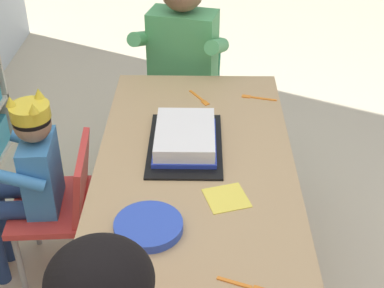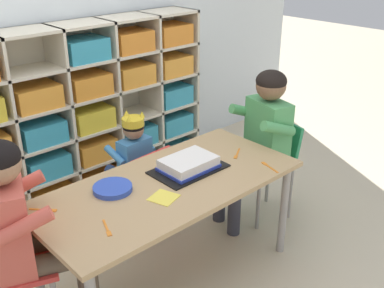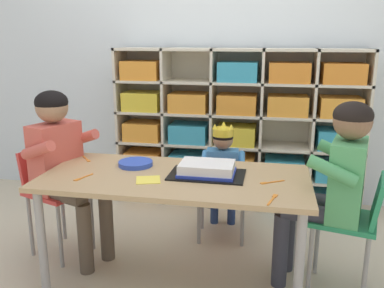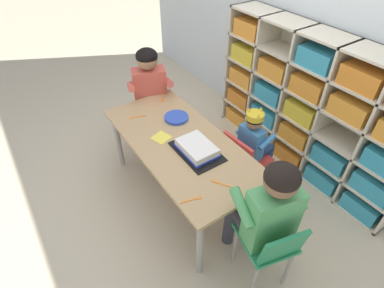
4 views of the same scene
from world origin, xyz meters
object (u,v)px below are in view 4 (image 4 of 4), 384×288
Objects in this scene: guest_at_table_side at (266,208)px; paper_plate_stack at (176,118)px; adult_helper_seated at (151,93)px; fork_scattered_mid_table at (220,183)px; classroom_chair_blue at (244,157)px; fork_at_table_front_edge at (137,117)px; fork_near_cake_tray at (163,98)px; classroom_chair_guest_side at (270,244)px; child_with_crown at (255,139)px; activity_table at (181,148)px; birthday_cake_on_tray at (197,149)px; fork_by_napkin at (192,200)px; classroom_chair_adult_side at (151,106)px.

guest_at_table_side is 5.26× the size of paper_plate_stack.
adult_helper_seated is 8.33× the size of fork_scattered_mid_table.
classroom_chair_blue is 4.52× the size of fork_at_table_front_edge.
adult_helper_seated reaches higher than fork_near_cake_tray.
fork_at_table_front_edge is 0.35m from fork_near_cake_tray.
classroom_chair_guest_side reaches higher than paper_plate_stack.
adult_helper_seated is (-0.91, -0.48, 0.15)m from child_with_crown.
classroom_chair_blue is at bearing -107.88° from classroom_chair_guest_side.
activity_table is 3.55× the size of birthday_cake_on_tray.
classroom_chair_blue is 5.20× the size of fork_near_cake_tray.
paper_plate_stack is 0.33m from fork_at_table_front_edge.
birthday_cake_on_tray is 2.04× the size of paper_plate_stack.
guest_at_table_side is (0.64, -0.53, 0.15)m from child_with_crown.
fork_scattered_mid_table is at bearing -162.84° from fork_by_napkin.
classroom_chair_adult_side is at bearing -92.64° from fork_by_napkin.
child_with_crown is at bearing -21.13° from fork_at_table_front_edge.
fork_scattered_mid_table is (0.34, -0.05, -0.03)m from birthday_cake_on_tray.
fork_by_napkin is at bearing 109.25° from classroom_chair_blue.
fork_near_cake_tray is (-1.54, 0.14, 0.21)m from classroom_chair_guest_side.
fork_at_table_front_edge is at bearing -116.23° from adult_helper_seated.
fork_at_table_front_edge is (-1.41, -0.19, 0.21)m from classroom_chair_guest_side.
classroom_chair_adult_side is at bearing 172.14° from birthday_cake_on_tray.
child_with_crown is at bearing -112.94° from classroom_chair_guest_side.
guest_at_table_side reaches higher than fork_scattered_mid_table.
birthday_cake_on_tray is at bearing 84.06° from child_with_crown.
birthday_cake_on_tray reaches higher than classroom_chair_guest_side.
fork_by_napkin is (0.99, -0.11, 0.00)m from fork_at_table_front_edge.
classroom_chair_guest_side is at bearing 139.30° from child_with_crown.
classroom_chair_adult_side is (-1.01, -0.44, -0.07)m from child_with_crown.
paper_plate_stack is (0.56, -0.04, 0.21)m from classroom_chair_adult_side.
classroom_chair_blue is 0.18m from child_with_crown.
fork_near_cake_tray is (-0.79, -0.42, 0.13)m from child_with_crown.
activity_table is at bearing -148.79° from fork_near_cake_tray.
fork_near_cake_tray is (-0.60, 0.19, 0.07)m from activity_table.
paper_plate_stack is at bearing -70.26° from adult_helper_seated.
fork_by_napkin is (0.52, -0.24, 0.07)m from activity_table.
classroom_chair_blue is 2.93× the size of paper_plate_stack.
birthday_cake_on_tray is at bearing -72.62° from guest_at_table_side.
fork_at_table_front_edge and fork_by_napkin have the same top height.
fork_near_cake_tray and fork_by_napkin have the same top height.
fork_scattered_mid_table is (0.51, -0.01, 0.07)m from activity_table.
fork_scattered_mid_table is (-0.43, -0.07, 0.21)m from classroom_chair_guest_side.
classroom_chair_adult_side reaches higher than activity_table.
classroom_chair_blue is 4.12× the size of fork_by_napkin.
activity_table is 2.14× the size of classroom_chair_guest_side.
classroom_chair_guest_side is at bearing 139.75° from fork_by_napkin.
fork_by_napkin is (-0.31, -0.32, -0.02)m from guest_at_table_side.
classroom_chair_guest_side is 1.56m from fork_near_cake_tray.
fork_near_cake_tray is at bearing 137.04° from fork_scattered_mid_table.
fork_by_napkin is at bearing -86.68° from classroom_chair_adult_side.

